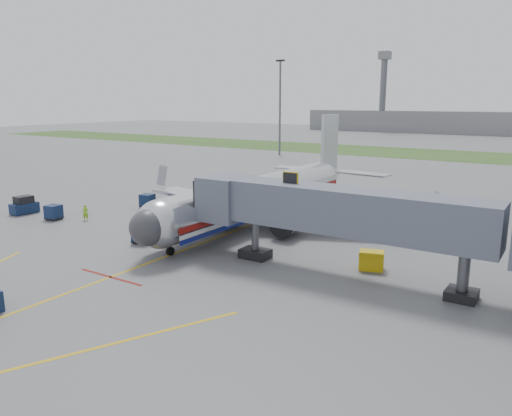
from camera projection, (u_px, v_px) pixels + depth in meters
The scene contains 15 objects.
ground at pixel (152, 262), 37.48m from camera, with size 400.00×400.00×0.00m, color #565659.
grass_strip at pixel (441, 155), 111.20m from camera, with size 300.00×25.00×0.01m, color #2D4C1E.
apron_markings at pixel (68, 293), 31.41m from camera, with size 21.52×50.00×0.01m.
airliner at pixel (261, 195), 49.41m from camera, with size 32.10×35.67×10.25m.
jet_bridge at pixel (340, 212), 33.77m from camera, with size 25.30×4.00×6.90m.
light_mast_left at pixel (280, 106), 108.54m from camera, with size 2.00×0.44×20.40m.
distant_terminal at pixel (466, 123), 181.23m from camera, with size 120.00×14.00×8.00m, color slate.
control_tower at pixel (383, 86), 190.31m from camera, with size 4.00×4.00×30.00m.
baggage_tug at pixel (24, 206), 53.26m from camera, with size 1.56×2.79×1.90m.
baggage_cart_a at pixel (147, 201), 56.25m from camera, with size 1.69×1.69×1.53m.
baggage_cart_b at pixel (54, 212), 50.57m from camera, with size 1.55×1.55×1.50m.
baggage_cart_c at pixel (142, 233), 42.41m from camera, with size 2.02×2.02×1.65m.
belt_loader at pixel (219, 220), 48.21m from camera, with size 2.00×4.51×2.13m.
ground_power_cart at pixel (371, 261), 35.59m from camera, with size 1.96×1.57×1.37m.
ramp_worker at pixel (86, 213), 50.16m from camera, with size 0.58×0.38×1.60m, color #7DCD18.
Camera 1 is at (26.07, -25.72, 11.86)m, focal length 35.00 mm.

